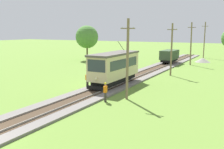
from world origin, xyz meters
The scene contains 10 objects.
red_tram centered at (0.00, 17.71, 2.19)m, with size 2.60×8.54×4.79m.
freight_car centered at (0.00, 40.11, 1.56)m, with size 2.40×5.20×2.31m.
utility_pole_near_tram centered at (3.85, 12.95, 3.80)m, with size 1.40×0.44×7.40m.
utility_pole_mid centered at (3.85, 27.51, 3.76)m, with size 1.40×0.37×7.33m.
utility_pole_far centered at (3.85, 40.39, 4.00)m, with size 1.40×0.61×7.81m.
utility_pole_distant centered at (3.85, 55.08, 4.24)m, with size 1.40×0.47×8.28m.
gravel_pile centered at (5.16, 45.95, 0.44)m, with size 3.10×3.10×0.89m, color gray.
track_worker centered at (2.57, 11.10, 0.98)m, with size 0.29×0.41×1.78m.
second_worker centered at (-2.22, 15.36, 0.98)m, with size 0.32×0.43×1.78m.
tree_left_near centered at (-17.45, 38.07, 4.95)m, with size 4.83×4.83×7.38m.
Camera 1 is at (13.84, -8.48, 6.33)m, focal length 41.60 mm.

